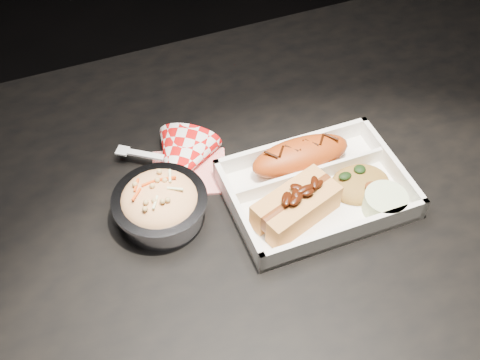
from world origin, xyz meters
name	(u,v)px	position (x,y,z in m)	size (l,w,h in m)	color
dining_table	(281,227)	(0.00, 0.00, 0.66)	(1.20, 0.80, 0.75)	black
food_tray	(316,192)	(0.04, -0.03, 0.76)	(0.25, 0.18, 0.04)	white
fried_pastry	(301,156)	(0.04, 0.03, 0.78)	(0.15, 0.06, 0.05)	#AE4111
hotdog	(296,204)	(-0.01, -0.05, 0.78)	(0.13, 0.09, 0.06)	#DC954B
fried_rice_mound	(361,179)	(0.10, -0.04, 0.77)	(0.09, 0.07, 0.03)	#A2732F
cupcake_liner	(385,203)	(0.11, -0.09, 0.77)	(0.06, 0.06, 0.03)	beige
foil_coleslaw_cup	(160,203)	(-0.18, 0.02, 0.78)	(0.13, 0.13, 0.07)	silver
napkin_fork	(180,163)	(-0.13, 0.09, 0.77)	(0.16, 0.15, 0.10)	red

